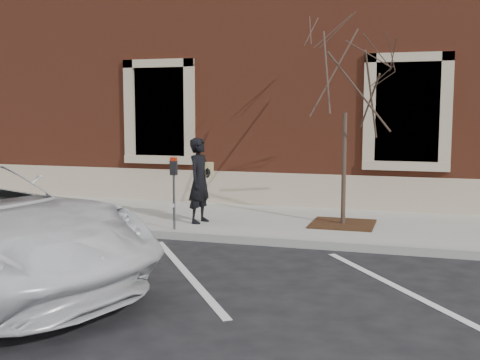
% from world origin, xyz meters
% --- Properties ---
extents(ground, '(120.00, 120.00, 0.00)m').
position_xyz_m(ground, '(0.00, 0.00, 0.00)').
color(ground, '#28282B').
rests_on(ground, ground).
extents(sidewalk_near, '(40.00, 3.50, 0.15)m').
position_xyz_m(sidewalk_near, '(0.00, 1.75, 0.07)').
color(sidewalk_near, '#B1B1A7').
rests_on(sidewalk_near, ground).
extents(curb_near, '(40.00, 0.12, 0.15)m').
position_xyz_m(curb_near, '(0.00, -0.05, 0.07)').
color(curb_near, '#9E9E99').
rests_on(curb_near, ground).
extents(parking_stripes, '(28.00, 4.40, 0.01)m').
position_xyz_m(parking_stripes, '(0.00, -2.20, 0.00)').
color(parking_stripes, silver).
rests_on(parking_stripes, ground).
extents(building_civic, '(40.00, 8.62, 8.00)m').
position_xyz_m(building_civic, '(0.00, 7.74, 4.00)').
color(building_civic, brown).
rests_on(building_civic, ground).
extents(man, '(0.53, 0.70, 1.74)m').
position_xyz_m(man, '(-0.96, 0.95, 1.02)').
color(man, black).
rests_on(man, sidewalk_near).
extents(parking_meter, '(0.13, 0.10, 1.40)m').
position_xyz_m(parking_meter, '(-1.19, 0.13, 1.12)').
color(parking_meter, '#595B60').
rests_on(parking_meter, sidewalk_near).
extents(tree_grate, '(1.25, 1.25, 0.03)m').
position_xyz_m(tree_grate, '(1.87, 1.57, 0.17)').
color(tree_grate, '#432515').
rests_on(tree_grate, sidewalk_near).
extents(sapling, '(2.45, 2.45, 4.08)m').
position_xyz_m(sapling, '(1.87, 1.57, 3.00)').
color(sapling, '#46332A').
rests_on(sapling, sidewalk_near).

